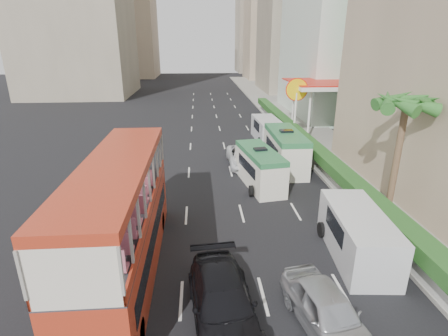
{
  "coord_description": "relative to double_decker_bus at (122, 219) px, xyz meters",
  "views": [
    {
      "loc": [
        -2.75,
        -13.02,
        9.41
      ],
      "look_at": [
        -1.5,
        4.0,
        3.2
      ],
      "focal_mm": 28.0,
      "sensor_mm": 36.0,
      "label": 1
    }
  ],
  "objects": [
    {
      "name": "minibus_far",
      "position": [
        9.91,
        12.56,
        -1.09
      ],
      "size": [
        2.17,
        6.49,
        2.88
      ],
      "primitive_type": "cube",
      "rotation": [
        0.0,
        0.0,
        -0.0
      ],
      "color": "silver",
      "rests_on": "ground"
    },
    {
      "name": "tower_far_b",
      "position": [
        23.0,
        104.0,
        17.47
      ],
      "size": [
        14.0,
        14.0,
        40.0
      ],
      "primitive_type": "cube",
      "color": "#9F937D",
      "rests_on": "ground"
    },
    {
      "name": "hedge",
      "position": [
        12.2,
        14.0,
        -1.0
      ],
      "size": [
        1.1,
        44.0,
        0.7
      ],
      "primitive_type": "cube",
      "color": "#2D6626",
      "rests_on": "kerb_wall"
    },
    {
      "name": "panel_van_near",
      "position": [
        10.35,
        0.43,
        -1.44
      ],
      "size": [
        2.64,
        5.6,
        2.17
      ],
      "primitive_type": "cube",
      "rotation": [
        0.0,
        0.0,
        -0.09
      ],
      "color": "silver",
      "rests_on": "ground"
    },
    {
      "name": "ground_plane",
      "position": [
        6.0,
        0.0,
        -2.53
      ],
      "size": [
        200.0,
        200.0,
        0.0
      ],
      "primitive_type": "plane",
      "color": "black",
      "rests_on": "ground"
    },
    {
      "name": "shell_station",
      "position": [
        16.0,
        23.0,
        0.22
      ],
      "size": [
        6.5,
        8.0,
        5.5
      ],
      "primitive_type": "cube",
      "color": "silver",
      "rests_on": "ground"
    },
    {
      "name": "car_black",
      "position": [
        3.93,
        -3.16,
        -2.53
      ],
      "size": [
        2.7,
        5.62,
        1.58
      ],
      "primitive_type": "imported",
      "rotation": [
        0.0,
        0.0,
        0.09
      ],
      "color": "black",
      "rests_on": "ground"
    },
    {
      "name": "double_decker_bus",
      "position": [
        0.0,
        0.0,
        0.0
      ],
      "size": [
        2.5,
        11.0,
        5.06
      ],
      "primitive_type": "cube",
      "color": "#B2311A",
      "rests_on": "ground"
    },
    {
      "name": "van_asset",
      "position": [
        6.74,
        13.32,
        -2.53
      ],
      "size": [
        2.4,
        5.15,
        1.43
      ],
      "primitive_type": "imported",
      "rotation": [
        0.0,
        0.0,
        0.01
      ],
      "color": "silver",
      "rests_on": "ground"
    },
    {
      "name": "car_silver_lane_a",
      "position": [
        3.86,
        -2.99,
        -2.53
      ],
      "size": [
        1.6,
        4.01,
        1.3
      ],
      "primitive_type": "imported",
      "rotation": [
        0.0,
        0.0,
        0.06
      ],
      "color": "#B5B8BD",
      "rests_on": "ground"
    },
    {
      "name": "car_silver_lane_b",
      "position": [
        7.45,
        -3.84,
        -2.53
      ],
      "size": [
        2.64,
        4.81,
        1.55
      ],
      "primitive_type": "imported",
      "rotation": [
        0.0,
        0.0,
        0.19
      ],
      "color": "#B5B8BD",
      "rests_on": "ground"
    },
    {
      "name": "minibus_near",
      "position": [
        7.34,
        9.25,
        -1.28
      ],
      "size": [
        2.79,
        5.88,
        2.5
      ],
      "primitive_type": "cube",
      "rotation": [
        0.0,
        0.0,
        0.17
      ],
      "color": "silver",
      "rests_on": "ground"
    },
    {
      "name": "kerb_wall",
      "position": [
        12.2,
        14.0,
        -1.85
      ],
      "size": [
        0.3,
        44.0,
        1.0
      ],
      "primitive_type": "cube",
      "color": "silver",
      "rests_on": "sidewalk"
    },
    {
      "name": "palm_tree",
      "position": [
        13.8,
        4.0,
        0.85
      ],
      "size": [
        0.36,
        0.36,
        6.4
      ],
      "primitive_type": "cylinder",
      "color": "brown",
      "rests_on": "sidewalk"
    },
    {
      "name": "panel_van_far",
      "position": [
        10.04,
        20.71,
        -1.45
      ],
      "size": [
        2.42,
        5.52,
        2.17
      ],
      "primitive_type": "cube",
      "rotation": [
        0.0,
        0.0,
        0.05
      ],
      "color": "silver",
      "rests_on": "ground"
    },
    {
      "name": "sidewalk",
      "position": [
        15.0,
        25.0,
        -2.44
      ],
      "size": [
        6.0,
        120.0,
        0.18
      ],
      "primitive_type": "cube",
      "color": "#99968C",
      "rests_on": "ground"
    }
  ]
}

